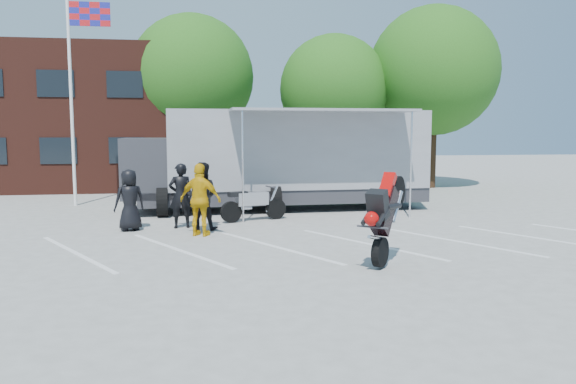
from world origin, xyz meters
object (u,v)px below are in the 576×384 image
object	(u,v)px
transporter_truck	(284,209)
parked_motorcycle	(254,221)
tree_left	(192,77)
tree_mid	(334,90)
tree_right	(433,71)
spectator_leather_b	(181,196)
spectator_leather_c	(202,196)
spectator_leather_a	(130,200)
stunt_bike_rider	(392,262)
flagpole	(77,74)
spectator_hivis	(200,200)

from	to	relation	value
transporter_truck	parked_motorcycle	size ratio (longest dim) A/B	4.94
transporter_truck	tree_left	bearing A→B (deg)	110.52
tree_mid	parked_motorcycle	bearing A→B (deg)	-116.78
tree_left	tree_right	size ratio (longest dim) A/B	0.95
tree_left	tree_mid	world-z (taller)	tree_left
transporter_truck	spectator_leather_b	world-z (taller)	spectator_leather_b
transporter_truck	spectator_leather_c	size ratio (longest dim) A/B	5.74
spectator_leather_a	stunt_bike_rider	bearing A→B (deg)	118.24
tree_right	stunt_bike_rider	bearing A→B (deg)	-115.71
transporter_truck	stunt_bike_rider	size ratio (longest dim) A/B	5.30
parked_motorcycle	spectator_leather_b	xyz separation A→B (m)	(-2.28, -0.99, 0.97)
tree_left	flagpole	bearing A→B (deg)	-125.28
spectator_leather_a	tree_mid	bearing A→B (deg)	-151.51
tree_left	stunt_bike_rider	size ratio (longest dim) A/B	4.01
tree_right	spectator_leather_b	bearing A→B (deg)	-139.87
spectator_leather_b	spectator_leather_a	bearing A→B (deg)	0.19
tree_left	parked_motorcycle	world-z (taller)	tree_left
transporter_truck	spectator_leather_b	bearing A→B (deg)	-137.69
stunt_bike_rider	spectator_hivis	distance (m)	5.74
spectator_leather_c	spectator_hivis	distance (m)	1.01
tree_left	spectator_hivis	size ratio (longest dim) A/B	4.29
flagpole	tree_right	distance (m)	16.88
transporter_truck	spectator_leather_a	size ratio (longest dim) A/B	6.35
parked_motorcycle	spectator_leather_a	size ratio (longest dim) A/B	1.28
tree_right	transporter_truck	world-z (taller)	tree_right
tree_left	spectator_leather_b	world-z (taller)	tree_left
tree_mid	transporter_truck	distance (m)	9.54
tree_left	transporter_truck	xyz separation A→B (m)	(3.39, -8.31, -5.57)
flagpole	tree_left	size ratio (longest dim) A/B	0.93
spectator_hivis	stunt_bike_rider	bearing A→B (deg)	161.57
tree_left	spectator_leather_b	bearing A→B (deg)	-91.15
parked_motorcycle	flagpole	bearing A→B (deg)	33.15
tree_right	parked_motorcycle	bearing A→B (deg)	-136.87
spectator_leather_a	spectator_hivis	xyz separation A→B (m)	(2.04, -1.16, 0.11)
flagpole	tree_mid	bearing A→B (deg)	23.97
tree_right	spectator_hivis	bearing A→B (deg)	-134.87
tree_left	transporter_truck	bearing A→B (deg)	-67.81
tree_left	spectator_leather_a	world-z (taller)	tree_left
spectator_leather_b	tree_right	bearing A→B (deg)	-148.62
tree_right	transporter_truck	xyz separation A→B (m)	(-8.61, -6.81, -5.88)
transporter_truck	spectator_leather_a	world-z (taller)	transporter_truck
flagpole	transporter_truck	world-z (taller)	flagpole
tree_right	transporter_truck	bearing A→B (deg)	-141.63
spectator_leather_b	spectator_leather_c	xyz separation A→B (m)	(0.61, -0.37, 0.02)
tree_mid	spectator_leather_c	size ratio (longest dim) A/B	3.86
tree_right	tree_mid	bearing A→B (deg)	174.29
tree_mid	stunt_bike_rider	size ratio (longest dim) A/B	3.57
parked_motorcycle	spectator_hivis	world-z (taller)	spectator_hivis
transporter_truck	parked_motorcycle	distance (m)	2.86
tree_mid	tree_right	size ratio (longest dim) A/B	0.84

